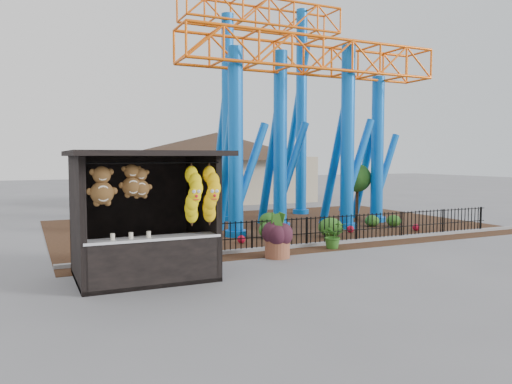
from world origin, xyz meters
name	(u,v)px	position (x,y,z in m)	size (l,w,h in m)	color
ground	(273,275)	(0.00, 0.00, 0.00)	(120.00, 120.00, 0.00)	slate
mulch_bed	(271,226)	(4.00, 8.00, 0.01)	(18.00, 12.00, 0.02)	#331E11
curb	(337,243)	(4.00, 3.00, 0.06)	(18.00, 0.18, 0.12)	gray
prize_booth	(146,217)	(-3.00, 0.90, 1.54)	(3.50, 3.40, 3.12)	black
picket_fence	(359,228)	(4.90, 3.00, 0.50)	(12.20, 0.06, 1.00)	black
roller_coaster	(292,78)	(5.12, 8.23, 6.44)	(11.00, 6.37, 10.82)	blue
terracotta_planter	(277,248)	(1.10, 1.87, 0.30)	(0.74, 0.74, 0.61)	brown
planter_foliage	(277,227)	(1.10, 1.87, 0.93)	(0.70, 0.70, 0.64)	#31131E
potted_plant	(333,235)	(3.42, 2.40, 0.43)	(0.78, 0.68, 0.87)	#1E5519
landscaping	(316,225)	(4.69, 5.50, 0.32)	(8.00, 3.75, 0.72)	#29591A
pavilion	(217,156)	(6.00, 20.00, 3.07)	(15.00, 15.00, 4.80)	#BFAD8C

